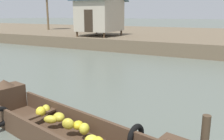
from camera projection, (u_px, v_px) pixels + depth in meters
name	position (u px, v px, depth m)	size (l,w,h in m)	color
ground_plane	(135.00, 79.00, 10.73)	(300.00, 300.00, 0.00)	#596056
riverbank_strip	(196.00, 38.00, 24.64)	(160.00, 20.00, 0.96)	brown
banana_boat	(62.00, 127.00, 5.36)	(5.82, 2.15, 1.00)	#473323
stilt_house_left	(100.00, 14.00, 20.79)	(3.75, 4.07, 4.01)	#4C3826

